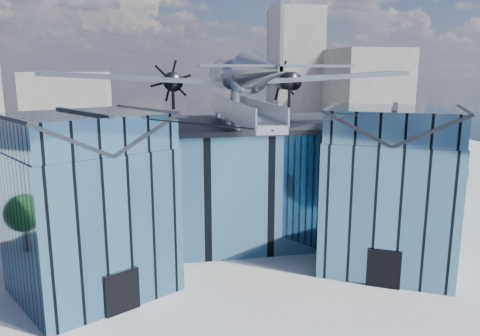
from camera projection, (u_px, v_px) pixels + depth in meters
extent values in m
plane|color=gray|center=(245.00, 270.00, 34.11)|extent=(120.00, 120.00, 0.00)
cube|color=teal|center=(225.00, 179.00, 41.78)|extent=(28.00, 14.00, 9.50)
cube|color=#222428|center=(224.00, 124.00, 40.77)|extent=(28.00, 14.00, 0.40)
cube|color=teal|center=(90.00, 221.00, 30.18)|extent=(11.79, 11.43, 9.50)
cube|color=teal|center=(84.00, 131.00, 28.99)|extent=(11.56, 11.20, 2.20)
cube|color=#222428|center=(47.00, 134.00, 27.53)|extent=(7.98, 9.23, 2.40)
cube|color=#222428|center=(117.00, 128.00, 30.44)|extent=(7.98, 9.23, 2.40)
cube|color=#222428|center=(82.00, 112.00, 28.75)|extent=(4.30, 7.10, 0.18)
cube|color=black|center=(122.00, 292.00, 27.91)|extent=(2.03, 1.32, 2.60)
cube|color=black|center=(151.00, 208.00, 33.08)|extent=(0.34, 0.34, 9.50)
cube|color=teal|center=(389.00, 203.00, 34.18)|extent=(11.79, 11.43, 9.50)
cube|color=teal|center=(394.00, 124.00, 32.98)|extent=(11.56, 11.20, 2.20)
cube|color=#222428|center=(361.00, 122.00, 33.69)|extent=(7.98, 9.23, 2.40)
cube|color=#222428|center=(428.00, 125.00, 32.27)|extent=(7.98, 9.23, 2.40)
cube|color=#222428|center=(395.00, 107.00, 32.75)|extent=(4.30, 7.10, 0.18)
cube|color=black|center=(384.00, 269.00, 31.13)|extent=(2.03, 1.32, 2.60)
cube|color=black|center=(327.00, 198.00, 35.60)|extent=(0.34, 0.34, 9.50)
cube|color=#A4A8B2|center=(236.00, 113.00, 35.20)|extent=(1.80, 21.00, 0.50)
cube|color=#A4A8B2|center=(224.00, 105.00, 34.90)|extent=(0.08, 21.00, 1.10)
cube|color=#A4A8B2|center=(248.00, 105.00, 35.24)|extent=(0.08, 21.00, 1.10)
cylinder|color=#A4A8B2|center=(218.00, 112.00, 44.46)|extent=(0.44, 0.44, 1.35)
cylinder|color=#A4A8B2|center=(228.00, 118.00, 38.70)|extent=(0.44, 0.44, 1.35)
cylinder|color=#A4A8B2|center=(237.00, 123.00, 34.86)|extent=(0.44, 0.44, 1.35)
cylinder|color=#A4A8B2|center=(235.00, 100.00, 35.49)|extent=(0.70, 0.70, 1.40)
cylinder|color=black|center=(171.00, 121.00, 26.94)|extent=(10.55, 6.08, 0.69)
cylinder|color=black|center=(342.00, 118.00, 28.94)|extent=(10.55, 6.08, 0.69)
cylinder|color=black|center=(200.00, 125.00, 32.82)|extent=(6.09, 17.04, 1.19)
cylinder|color=black|center=(282.00, 123.00, 33.97)|extent=(6.09, 17.04, 1.19)
cylinder|color=#969BA2|center=(235.00, 74.00, 35.09)|extent=(2.50, 11.00, 2.50)
sphere|color=#969BA2|center=(223.00, 74.00, 40.37)|extent=(2.50, 2.50, 2.50)
cube|color=black|center=(225.00, 65.00, 39.27)|extent=(1.60, 1.40, 0.50)
cone|color=#969BA2|center=(264.00, 70.00, 26.39)|extent=(2.50, 7.00, 2.50)
cube|color=#969BA2|center=(275.00, 38.00, 23.85)|extent=(0.18, 2.40, 3.40)
cube|color=#969BA2|center=(274.00, 66.00, 24.23)|extent=(8.00, 1.80, 0.14)
cube|color=#969BA2|center=(140.00, 78.00, 34.78)|extent=(14.00, 3.20, 1.08)
cylinder|color=black|center=(172.00, 81.00, 35.86)|extent=(1.44, 3.20, 1.44)
cone|color=black|center=(171.00, 81.00, 37.59)|extent=(0.70, 0.70, 0.70)
cube|color=black|center=(171.00, 81.00, 37.74)|extent=(1.05, 0.06, 3.33)
cube|color=black|center=(171.00, 81.00, 37.74)|extent=(2.53, 0.06, 2.53)
cube|color=black|center=(171.00, 81.00, 37.74)|extent=(3.33, 0.06, 1.05)
cylinder|color=black|center=(173.00, 98.00, 35.54)|extent=(0.24, 0.24, 1.75)
cube|color=#969BA2|center=(318.00, 78.00, 37.44)|extent=(14.00, 3.20, 1.08)
cylinder|color=black|center=(287.00, 81.00, 37.61)|extent=(1.44, 3.20, 1.44)
cone|color=black|center=(281.00, 80.00, 39.34)|extent=(0.70, 0.70, 0.70)
cube|color=black|center=(281.00, 80.00, 39.49)|extent=(1.05, 0.06, 3.33)
cube|color=black|center=(281.00, 80.00, 39.49)|extent=(2.53, 0.06, 2.53)
cube|color=black|center=(281.00, 80.00, 39.49)|extent=(3.33, 0.06, 1.05)
cylinder|color=black|center=(289.00, 97.00, 37.29)|extent=(0.24, 0.24, 1.75)
cube|color=gray|center=(364.00, 100.00, 84.45)|extent=(12.00, 14.00, 18.00)
cube|color=gray|center=(69.00, 113.00, 81.68)|extent=(14.00, 10.00, 14.00)
cube|color=gray|center=(295.00, 77.00, 91.33)|extent=(9.00, 9.00, 26.00)
cylinder|color=#322214|center=(446.00, 197.00, 48.02)|extent=(0.53, 0.53, 2.98)
sphere|color=#204A1A|center=(448.00, 172.00, 47.48)|extent=(4.99, 4.99, 3.89)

